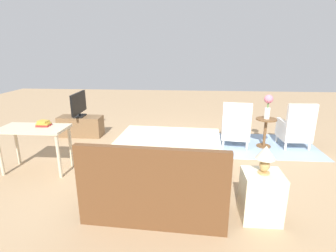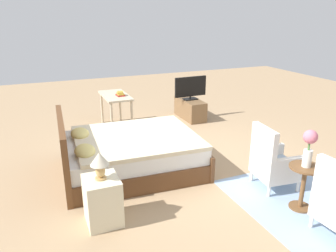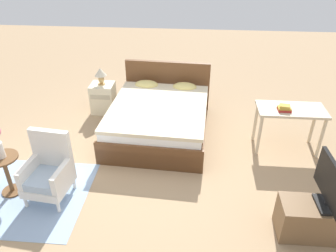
{
  "view_description": "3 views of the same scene",
  "coord_description": "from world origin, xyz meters",
  "px_view_note": "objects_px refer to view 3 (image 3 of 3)",
  "views": [
    {
      "loc": [
        -0.25,
        4.43,
        1.92
      ],
      "look_at": [
        0.08,
        0.19,
        0.66
      ],
      "focal_mm": 28.0,
      "sensor_mm": 36.0,
      "label": 1
    },
    {
      "loc": [
        -4.51,
        2.28,
        2.39
      ],
      "look_at": [
        0.11,
        0.34,
        0.65
      ],
      "focal_mm": 35.0,
      "sensor_mm": 36.0,
      "label": 2
    },
    {
      "loc": [
        0.63,
        -3.92,
        3.13
      ],
      "look_at": [
        0.28,
        0.19,
        0.63
      ],
      "focal_mm": 35.0,
      "sensor_mm": 36.0,
      "label": 3
    }
  ],
  "objects_px": {
    "side_table": "(6,170)",
    "tv_flatscreen": "(332,187)",
    "book_stack": "(284,108)",
    "armchair_by_window_right": "(49,172)",
    "nightstand": "(103,98)",
    "tv_stand": "(320,220)",
    "vanity_desk": "(290,115)",
    "bed": "(160,117)",
    "table_lamp": "(101,74)"
  },
  "relations": [
    {
      "from": "bed",
      "to": "table_lamp",
      "type": "bearing_deg",
      "value": 150.7
    },
    {
      "from": "tv_flatscreen",
      "to": "vanity_desk",
      "type": "height_order",
      "value": "tv_flatscreen"
    },
    {
      "from": "side_table",
      "to": "book_stack",
      "type": "height_order",
      "value": "book_stack"
    },
    {
      "from": "vanity_desk",
      "to": "book_stack",
      "type": "height_order",
      "value": "book_stack"
    },
    {
      "from": "bed",
      "to": "armchair_by_window_right",
      "type": "height_order",
      "value": "bed"
    },
    {
      "from": "nightstand",
      "to": "tv_stand",
      "type": "xyz_separation_m",
      "value": [
        3.28,
        -2.79,
        -0.06
      ]
    },
    {
      "from": "armchair_by_window_right",
      "to": "book_stack",
      "type": "xyz_separation_m",
      "value": [
        3.24,
        1.32,
        0.4
      ]
    },
    {
      "from": "bed",
      "to": "tv_flatscreen",
      "type": "height_order",
      "value": "tv_flatscreen"
    },
    {
      "from": "bed",
      "to": "vanity_desk",
      "type": "distance_m",
      "value": 2.15
    },
    {
      "from": "vanity_desk",
      "to": "book_stack",
      "type": "distance_m",
      "value": 0.22
    },
    {
      "from": "armchair_by_window_right",
      "to": "nightstand",
      "type": "height_order",
      "value": "armchair_by_window_right"
    },
    {
      "from": "bed",
      "to": "book_stack",
      "type": "relative_size",
      "value": 11.04
    },
    {
      "from": "side_table",
      "to": "tv_flatscreen",
      "type": "relative_size",
      "value": 0.74
    },
    {
      "from": "tv_flatscreen",
      "to": "tv_stand",
      "type": "bearing_deg",
      "value": -178.17
    },
    {
      "from": "tv_flatscreen",
      "to": "book_stack",
      "type": "height_order",
      "value": "tv_flatscreen"
    },
    {
      "from": "armchair_by_window_right",
      "to": "side_table",
      "type": "bearing_deg",
      "value": 179.86
    },
    {
      "from": "vanity_desk",
      "to": "side_table",
      "type": "bearing_deg",
      "value": -160.63
    },
    {
      "from": "tv_flatscreen",
      "to": "nightstand",
      "type": "bearing_deg",
      "value": 139.71
    },
    {
      "from": "armchair_by_window_right",
      "to": "side_table",
      "type": "xyz_separation_m",
      "value": [
        -0.59,
        0.0,
        -0.01
      ]
    },
    {
      "from": "table_lamp",
      "to": "bed",
      "type": "bearing_deg",
      "value": -29.3
    },
    {
      "from": "armchair_by_window_right",
      "to": "tv_stand",
      "type": "relative_size",
      "value": 0.96
    },
    {
      "from": "armchair_by_window_right",
      "to": "vanity_desk",
      "type": "bearing_deg",
      "value": 22.45
    },
    {
      "from": "bed",
      "to": "book_stack",
      "type": "distance_m",
      "value": 2.06
    },
    {
      "from": "bed",
      "to": "tv_stand",
      "type": "bearing_deg",
      "value": -45.28
    },
    {
      "from": "bed",
      "to": "tv_stand",
      "type": "xyz_separation_m",
      "value": [
        2.1,
        -2.12,
        -0.07
      ]
    },
    {
      "from": "nightstand",
      "to": "book_stack",
      "type": "relative_size",
      "value": 2.93
    },
    {
      "from": "vanity_desk",
      "to": "bed",
      "type": "bearing_deg",
      "value": 170.81
    },
    {
      "from": "armchair_by_window_right",
      "to": "vanity_desk",
      "type": "relative_size",
      "value": 0.88
    },
    {
      "from": "bed",
      "to": "side_table",
      "type": "relative_size",
      "value": 3.68
    },
    {
      "from": "armchair_by_window_right",
      "to": "side_table",
      "type": "distance_m",
      "value": 0.59
    },
    {
      "from": "armchair_by_window_right",
      "to": "book_stack",
      "type": "height_order",
      "value": "armchair_by_window_right"
    },
    {
      "from": "armchair_by_window_right",
      "to": "book_stack",
      "type": "relative_size",
      "value": 4.67
    },
    {
      "from": "side_table",
      "to": "nightstand",
      "type": "height_order",
      "value": "side_table"
    },
    {
      "from": "nightstand",
      "to": "book_stack",
      "type": "xyz_separation_m",
      "value": [
        3.14,
        -1.08,
        0.49
      ]
    },
    {
      "from": "armchair_by_window_right",
      "to": "nightstand",
      "type": "distance_m",
      "value": 2.4
    },
    {
      "from": "bed",
      "to": "book_stack",
      "type": "xyz_separation_m",
      "value": [
        1.96,
        -0.42,
        0.48
      ]
    },
    {
      "from": "armchair_by_window_right",
      "to": "book_stack",
      "type": "bearing_deg",
      "value": 22.14
    },
    {
      "from": "bed",
      "to": "side_table",
      "type": "distance_m",
      "value": 2.55
    },
    {
      "from": "book_stack",
      "to": "bed",
      "type": "bearing_deg",
      "value": 168.05
    },
    {
      "from": "armchair_by_window_right",
      "to": "tv_flatscreen",
      "type": "relative_size",
      "value": 1.16
    },
    {
      "from": "bed",
      "to": "vanity_desk",
      "type": "height_order",
      "value": "bed"
    },
    {
      "from": "side_table",
      "to": "tv_stand",
      "type": "distance_m",
      "value": 3.99
    },
    {
      "from": "side_table",
      "to": "vanity_desk",
      "type": "bearing_deg",
      "value": 19.37
    },
    {
      "from": "tv_stand",
      "to": "book_stack",
      "type": "distance_m",
      "value": 1.8
    },
    {
      "from": "side_table",
      "to": "table_lamp",
      "type": "relative_size",
      "value": 1.79
    },
    {
      "from": "nightstand",
      "to": "table_lamp",
      "type": "relative_size",
      "value": 1.75
    },
    {
      "from": "vanity_desk",
      "to": "book_stack",
      "type": "relative_size",
      "value": 5.28
    },
    {
      "from": "bed",
      "to": "nightstand",
      "type": "height_order",
      "value": "bed"
    },
    {
      "from": "tv_stand",
      "to": "vanity_desk",
      "type": "xyz_separation_m",
      "value": [
        -0.01,
        1.78,
        0.4
      ]
    },
    {
      "from": "bed",
      "to": "tv_flatscreen",
      "type": "xyz_separation_m",
      "value": [
        2.1,
        -2.12,
        0.44
      ]
    }
  ]
}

